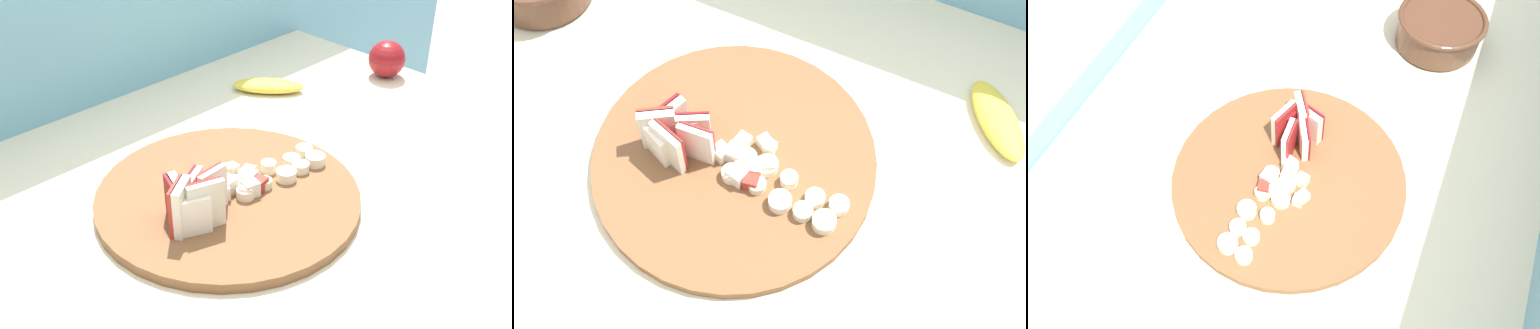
% 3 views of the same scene
% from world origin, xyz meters
% --- Properties ---
extents(tiled_countertop, '(1.19, 0.80, 0.95)m').
position_xyz_m(tiled_countertop, '(0.00, -0.00, 0.47)').
color(tiled_countertop, beige).
rests_on(tiled_countertop, ground).
extents(tile_backsplash, '(2.40, 0.04, 1.34)m').
position_xyz_m(tile_backsplash, '(0.00, 0.42, 0.67)').
color(tile_backsplash, '#6BADC6').
rests_on(tile_backsplash, ground).
extents(cutting_board, '(0.36, 0.36, 0.02)m').
position_xyz_m(cutting_board, '(0.04, 0.03, 0.95)').
color(cutting_board, brown).
rests_on(cutting_board, tiled_countertop).
extents(apple_wedge_fan, '(0.10, 0.07, 0.07)m').
position_xyz_m(apple_wedge_fan, '(-0.03, 0.01, 0.98)').
color(apple_wedge_fan, '#A32323').
rests_on(apple_wedge_fan, cutting_board).
extents(apple_dice_pile, '(0.09, 0.08, 0.02)m').
position_xyz_m(apple_dice_pile, '(0.06, 0.02, 0.96)').
color(apple_dice_pile, white).
rests_on(apple_dice_pile, cutting_board).
extents(banana_slice_rows, '(0.16, 0.07, 0.02)m').
position_xyz_m(banana_slice_rows, '(0.12, 0.01, 0.96)').
color(banana_slice_rows, white).
rests_on(banana_slice_rows, cutting_board).
extents(banana_peel, '(0.12, 0.13, 0.02)m').
position_xyz_m(banana_peel, '(0.33, 0.23, 0.95)').
color(banana_peel, gold).
rests_on(banana_peel, tiled_countertop).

